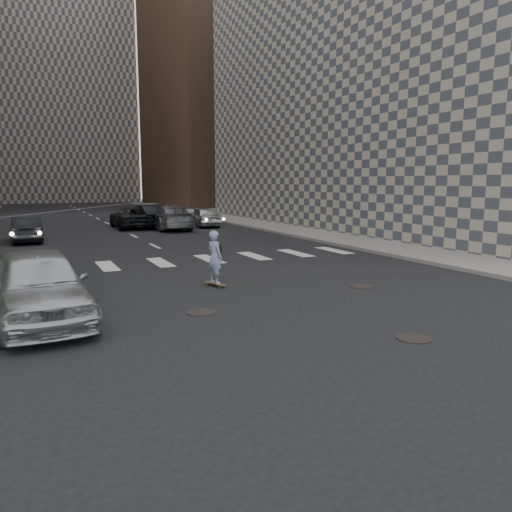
% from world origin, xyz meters
% --- Properties ---
extents(ground, '(160.00, 160.00, 0.00)m').
position_xyz_m(ground, '(0.00, 0.00, 0.00)').
color(ground, black).
rests_on(ground, ground).
extents(sidewalk_right, '(13.00, 80.00, 0.15)m').
position_xyz_m(sidewalk_right, '(14.50, 20.00, 0.07)').
color(sidewalk_right, gray).
rests_on(sidewalk_right, ground).
extents(building_right, '(15.00, 33.00, 22.00)m').
position_xyz_m(building_right, '(18.49, 18.49, 10.98)').
color(building_right, '#ADA08E').
rests_on(building_right, ground).
extents(tower_right, '(18.00, 24.00, 36.00)m').
position_xyz_m(tower_right, '(20.00, 55.00, 18.00)').
color(tower_right, brown).
rests_on(tower_right, ground).
extents(tower_center, '(22.00, 20.00, 48.00)m').
position_xyz_m(tower_center, '(0.00, 78.00, 24.00)').
color(tower_center, '#ADA08E').
rests_on(tower_center, ground).
extents(manhole_a, '(0.70, 0.70, 0.02)m').
position_xyz_m(manhole_a, '(1.20, -2.50, 0.01)').
color(manhole_a, black).
rests_on(manhole_a, ground).
extents(manhole_b, '(0.70, 0.70, 0.02)m').
position_xyz_m(manhole_b, '(-2.00, 1.20, 0.01)').
color(manhole_b, black).
rests_on(manhole_b, ground).
extents(manhole_c, '(0.70, 0.70, 0.02)m').
position_xyz_m(manhole_c, '(3.30, 2.00, 0.01)').
color(manhole_c, black).
rests_on(manhole_c, ground).
extents(skateboarder, '(0.55, 0.86, 1.67)m').
position_xyz_m(skateboarder, '(-0.62, 3.95, 0.88)').
color(skateboarder, brown).
rests_on(skateboarder, ground).
extents(silver_sedan, '(2.30, 4.93, 1.63)m').
position_xyz_m(silver_sedan, '(-5.50, 2.00, 0.82)').
color(silver_sedan, silver).
rests_on(silver_sedan, ground).
extents(traffic_car_a, '(1.60, 4.09, 1.33)m').
position_xyz_m(traffic_car_a, '(-5.64, 18.46, 0.66)').
color(traffic_car_a, black).
rests_on(traffic_car_a, ground).
extents(traffic_car_b, '(2.26, 5.49, 1.59)m').
position_xyz_m(traffic_car_b, '(2.92, 22.00, 0.79)').
color(traffic_car_b, slate).
rests_on(traffic_car_b, ground).
extents(traffic_car_c, '(2.36, 5.06, 1.40)m').
position_xyz_m(traffic_car_c, '(0.88, 24.01, 0.70)').
color(traffic_car_c, black).
rests_on(traffic_car_c, ground).
extents(traffic_car_d, '(1.96, 4.17, 1.38)m').
position_xyz_m(traffic_car_d, '(5.68, 23.06, 0.69)').
color(traffic_car_d, '#B7BBBF').
rests_on(traffic_car_d, ground).
extents(traffic_car_e, '(1.89, 4.87, 1.58)m').
position_xyz_m(traffic_car_e, '(2.11, 24.00, 0.79)').
color(traffic_car_e, black).
rests_on(traffic_car_e, ground).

